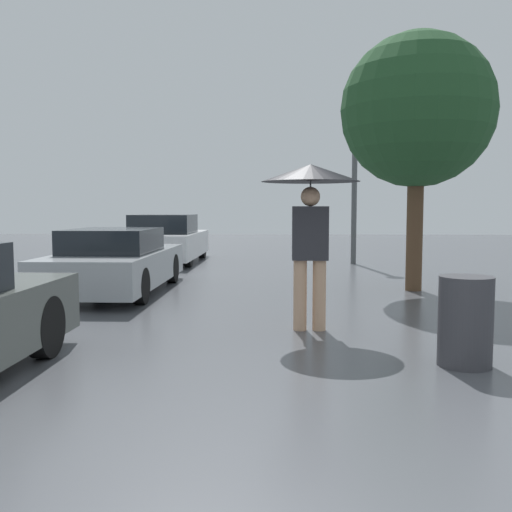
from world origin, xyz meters
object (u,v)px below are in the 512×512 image
at_px(street_lamp, 355,162).
at_px(parked_car_middle, 116,262).
at_px(tree, 417,111).
at_px(trash_bin, 465,321).
at_px(parked_car_farthest, 165,240).
at_px(pedestrian, 310,197).

bearing_deg(street_lamp, parked_car_middle, -132.04).
height_order(tree, street_lamp, tree).
bearing_deg(trash_bin, tree, 82.12).
distance_m(parked_car_farthest, trash_bin, 11.30).
xyz_separation_m(tree, trash_bin, (-0.69, -4.98, -2.76)).
distance_m(parked_car_farthest, tree, 8.04).
bearing_deg(pedestrian, parked_car_farthest, 111.90).
xyz_separation_m(parked_car_middle, trash_bin, (4.61, -4.57, -0.11)).
relative_size(street_lamp, trash_bin, 4.76).
bearing_deg(trash_bin, pedestrian, 131.91).
distance_m(tree, street_lamp, 5.03).
relative_size(pedestrian, street_lamp, 0.50).
distance_m(pedestrian, trash_bin, 2.37).
distance_m(pedestrian, parked_car_middle, 4.57).
height_order(pedestrian, parked_car_middle, pedestrian).
bearing_deg(parked_car_middle, pedestrian, -43.21).
bearing_deg(parked_car_farthest, pedestrian, -68.10).
bearing_deg(pedestrian, street_lamp, 79.08).
xyz_separation_m(pedestrian, trash_bin, (1.37, -1.53, -1.19)).
bearing_deg(street_lamp, trash_bin, -91.48).
bearing_deg(parked_car_farthest, trash_bin, -64.55).
relative_size(tree, trash_bin, 5.37).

